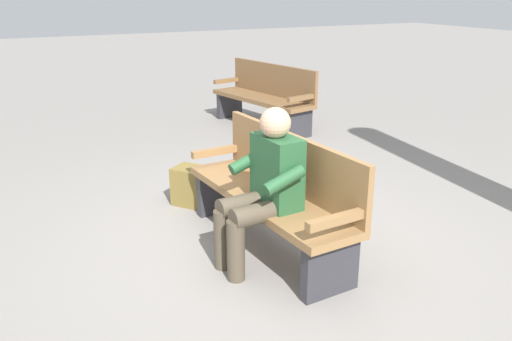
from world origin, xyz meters
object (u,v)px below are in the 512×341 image
object	(u,v)px
bench_near	(275,191)
backpack	(191,186)
person_seated	(264,185)
bench_far	(265,96)

from	to	relation	value
bench_near	backpack	distance (m)	1.18
person_seated	backpack	size ratio (longest dim) A/B	3.02
bench_far	backpack	bearing A→B (deg)	127.39
backpack	bench_near	bearing A→B (deg)	-165.25
bench_near	person_seated	world-z (taller)	person_seated
bench_near	backpack	xyz separation A→B (m)	(1.11, 0.29, -0.28)
bench_near	bench_far	bearing A→B (deg)	-30.63
person_seated	backpack	distance (m)	1.42
person_seated	backpack	world-z (taller)	person_seated
bench_near	person_seated	xyz separation A→B (m)	(-0.23, 0.22, 0.17)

